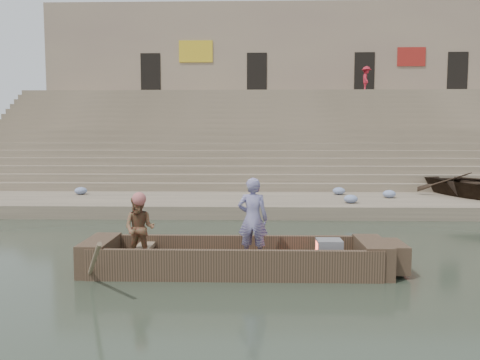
{
  "coord_description": "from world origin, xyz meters",
  "views": [
    {
      "loc": [
        -2.22,
        -8.43,
        2.55
      ],
      "look_at": [
        -2.56,
        3.98,
        1.4
      ],
      "focal_mm": 36.49,
      "sensor_mm": 36.0,
      "label": 1
    }
  ],
  "objects_px": {
    "pedestrian": "(366,79)",
    "main_rowboat": "(235,266)",
    "rowing_man": "(140,229)",
    "television": "(329,250)",
    "standing_man": "(253,219)"
  },
  "relations": [
    {
      "from": "main_rowboat",
      "to": "television",
      "type": "bearing_deg",
      "value": 0.0
    },
    {
      "from": "main_rowboat",
      "to": "rowing_man",
      "type": "xyz_separation_m",
      "value": [
        -1.76,
        -0.1,
        0.72
      ]
    },
    {
      "from": "rowing_man",
      "to": "main_rowboat",
      "type": "bearing_deg",
      "value": 9.83
    },
    {
      "from": "main_rowboat",
      "to": "standing_man",
      "type": "xyz_separation_m",
      "value": [
        0.33,
        0.03,
        0.88
      ]
    },
    {
      "from": "standing_man",
      "to": "television",
      "type": "relative_size",
      "value": 3.36
    },
    {
      "from": "rowing_man",
      "to": "television",
      "type": "distance_m",
      "value": 3.52
    },
    {
      "from": "television",
      "to": "pedestrian",
      "type": "distance_m",
      "value": 23.45
    },
    {
      "from": "television",
      "to": "pedestrian",
      "type": "xyz_separation_m",
      "value": [
        5.63,
        22.07,
        5.58
      ]
    },
    {
      "from": "main_rowboat",
      "to": "pedestrian",
      "type": "distance_m",
      "value": 24.0
    },
    {
      "from": "rowing_man",
      "to": "television",
      "type": "height_order",
      "value": "rowing_man"
    },
    {
      "from": "rowing_man",
      "to": "pedestrian",
      "type": "distance_m",
      "value": 24.53
    },
    {
      "from": "rowing_man",
      "to": "pedestrian",
      "type": "bearing_deg",
      "value": 74.05
    },
    {
      "from": "rowing_man",
      "to": "television",
      "type": "xyz_separation_m",
      "value": [
        3.49,
        0.1,
        -0.41
      ]
    },
    {
      "from": "pedestrian",
      "to": "main_rowboat",
      "type": "bearing_deg",
      "value": 170.13
    },
    {
      "from": "main_rowboat",
      "to": "rowing_man",
      "type": "distance_m",
      "value": 1.9
    }
  ]
}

